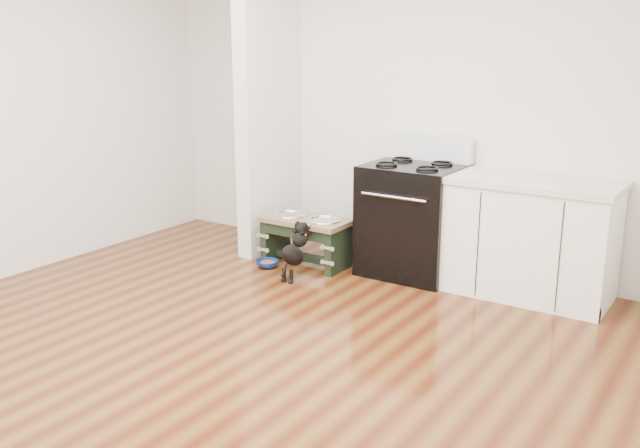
% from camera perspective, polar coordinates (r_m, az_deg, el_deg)
% --- Properties ---
extents(ground, '(5.00, 5.00, 0.00)m').
position_cam_1_polar(ground, '(4.52, -8.15, -10.71)').
color(ground, '#441B0C').
rests_on(ground, ground).
extents(room_shell, '(5.00, 5.00, 5.00)m').
position_cam_1_polar(room_shell, '(4.09, -9.00, 10.19)').
color(room_shell, silver).
rests_on(room_shell, ground).
extents(partition_wall, '(0.15, 0.80, 2.70)m').
position_cam_1_polar(partition_wall, '(6.48, -4.10, 9.63)').
color(partition_wall, silver).
rests_on(partition_wall, ground).
extents(oven_range, '(0.76, 0.69, 1.14)m').
position_cam_1_polar(oven_range, '(5.93, 7.42, 0.50)').
color(oven_range, black).
rests_on(oven_range, ground).
extents(cabinet_run, '(1.24, 0.64, 0.91)m').
position_cam_1_polar(cabinet_run, '(5.62, 16.50, -1.10)').
color(cabinet_run, white).
rests_on(cabinet_run, ground).
extents(dog_feeder, '(0.76, 0.41, 0.44)m').
position_cam_1_polar(dog_feeder, '(6.14, -1.12, -0.62)').
color(dog_feeder, black).
rests_on(dog_feeder, ground).
extents(puppy, '(0.13, 0.39, 0.47)m').
position_cam_1_polar(puppy, '(5.80, -1.98, -2.01)').
color(puppy, black).
rests_on(puppy, ground).
extents(floor_bowl, '(0.21, 0.21, 0.06)m').
position_cam_1_polar(floor_bowl, '(6.16, -4.22, -3.20)').
color(floor_bowl, navy).
rests_on(floor_bowl, ground).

